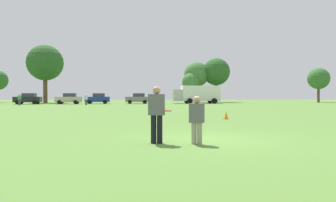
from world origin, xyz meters
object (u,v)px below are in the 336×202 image
traffic_cone (226,115)px  box_truck (197,94)px  parked_car_mid_right (138,98)px  bystander_far_jogger (86,99)px  player_thrower (157,111)px  parked_car_mid_left (69,99)px  bystander_sideline_watcher (19,99)px  frisbee (167,111)px  parked_car_center (98,98)px  player_defender (197,117)px  parked_car_near_left (28,99)px

traffic_cone → box_truck: 36.65m
parked_car_mid_right → bystander_far_jogger: parked_car_mid_right is taller
player_thrower → parked_car_mid_right: parked_car_mid_right is taller
traffic_cone → parked_car_mid_left: parked_car_mid_left is taller
traffic_cone → bystander_sideline_watcher: bearing=129.2°
player_thrower → frisbee: player_thrower is taller
traffic_cone → parked_car_mid_right: size_ratio=0.11×
traffic_cone → parked_car_center: (-13.10, 36.10, 0.69)m
box_truck → player_thrower: bearing=-101.1°
parked_car_center → bystander_sideline_watcher: 12.68m
player_defender → bystander_sideline_watcher: 43.17m
player_defender → player_thrower: bearing=168.8°
frisbee → parked_car_center: 46.34m
player_defender → parked_car_center: (-9.69, 45.55, 0.14)m
parked_car_mid_right → player_thrower: bearing=-87.9°
frisbee → parked_car_near_left: 47.86m
player_defender → parked_car_center: size_ratio=0.33×
parked_car_mid_right → bystander_sideline_watcher: 18.75m
bystander_far_jogger → bystander_sideline_watcher: bearing=-176.7°
traffic_cone → parked_car_near_left: (-24.18, 34.13, 0.69)m
box_truck → parked_car_mid_left: bearing=-176.1°
player_defender → frisbee: 0.90m
parked_car_near_left → traffic_cone: bearing=-54.7°
parked_car_near_left → box_truck: (28.57, 2.22, 0.83)m
parked_car_mid_right → bystander_far_jogger: bearing=-138.2°
parked_car_center → bystander_sideline_watcher: bearing=-144.7°
player_defender → parked_car_center: 46.57m
parked_car_near_left → bystander_far_jogger: size_ratio=2.68×
box_truck → bystander_sideline_watcher: bearing=-164.8°
traffic_cone → parked_car_near_left: parked_car_near_left is taller
frisbee → box_truck: 46.57m
parked_car_mid_left → parked_car_mid_right: 11.62m
player_defender → bystander_sideline_watcher: bearing=117.7°
parked_car_near_left → parked_car_mid_left: 6.46m
player_defender → bystander_far_jogger: 40.17m
parked_car_center → box_truck: box_truck is taller
player_defender → parked_car_mid_right: size_ratio=0.33×
traffic_cone → bystander_far_jogger: bystander_far_jogger is taller
parked_car_mid_right → box_truck: 10.64m
parked_car_mid_left → bystander_far_jogger: bearing=-54.8°
frisbee → box_truck: bearing=79.3°
player_thrower → player_defender: 1.21m
parked_car_center → bystander_far_jogger: 6.81m
parked_car_near_left → parked_car_center: size_ratio=1.00×
traffic_cone → parked_car_mid_left: (-17.76, 34.86, 0.69)m
frisbee → parked_car_mid_right: parked_car_mid_right is taller
parked_car_mid_left → parked_car_center: same height
bystander_far_jogger → player_defender: bearing=-74.9°
parked_car_center → player_defender: bearing=-78.0°
parked_car_near_left → frisbee: bearing=-65.4°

